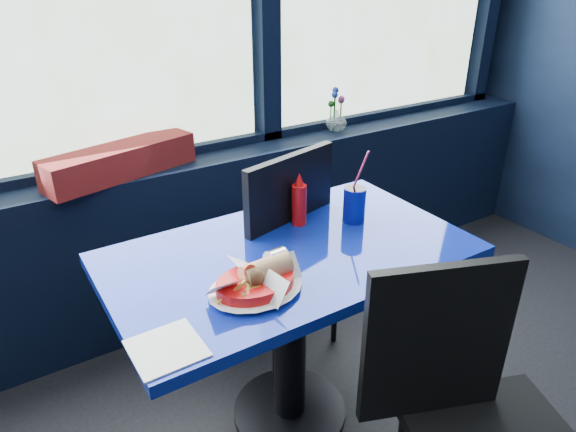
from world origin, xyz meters
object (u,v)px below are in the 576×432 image
(planter_box, at_px, (121,161))
(flower_vase, at_px, (336,118))
(food_basket, at_px, (257,282))
(near_table, at_px, (290,295))
(chair_near_back, at_px, (280,244))
(ketchup_bottle, at_px, (299,202))
(chair_near_front, at_px, (473,410))
(soda_cup, at_px, (354,204))

(planter_box, height_order, flower_vase, flower_vase)
(food_basket, bearing_deg, near_table, 56.96)
(chair_near_back, distance_m, ketchup_bottle, 0.31)
(near_table, bearing_deg, chair_near_back, 63.93)
(flower_vase, bearing_deg, ketchup_bottle, -134.69)
(near_table, height_order, chair_near_back, chair_near_back)
(chair_near_back, bearing_deg, chair_near_front, 75.24)
(flower_vase, xyz_separation_m, soda_cup, (-0.52, -0.80, -0.05))
(near_table, xyz_separation_m, food_basket, (-0.21, -0.15, 0.22))
(food_basket, distance_m, ketchup_bottle, 0.45)
(near_table, xyz_separation_m, chair_near_front, (0.14, -0.68, -0.02))
(near_table, relative_size, ketchup_bottle, 5.97)
(near_table, xyz_separation_m, soda_cup, (0.32, 0.06, 0.25))
(chair_near_back, distance_m, flower_vase, 0.92)
(planter_box, bearing_deg, flower_vase, -13.44)
(food_basket, bearing_deg, chair_near_front, -34.70)
(chair_near_back, relative_size, food_basket, 3.26)
(soda_cup, bearing_deg, chair_near_back, 122.24)
(near_table, xyz_separation_m, flower_vase, (0.84, 0.86, 0.30))
(flower_vase, height_order, soda_cup, flower_vase)
(near_table, relative_size, soda_cup, 4.36)
(ketchup_bottle, bearing_deg, flower_vase, 45.31)
(flower_vase, bearing_deg, chair_near_front, -114.34)
(chair_near_front, bearing_deg, planter_box, 127.59)
(chair_near_back, bearing_deg, food_basket, 37.78)
(flower_vase, xyz_separation_m, ketchup_bottle, (-0.71, -0.72, -0.03))
(food_basket, bearing_deg, ketchup_bottle, 62.20)
(chair_near_front, height_order, ketchup_bottle, chair_near_front)
(near_table, bearing_deg, planter_box, 110.13)
(food_basket, bearing_deg, soda_cup, 42.92)
(soda_cup, bearing_deg, near_table, -169.59)
(chair_near_front, relative_size, food_basket, 3.10)
(near_table, distance_m, food_basket, 0.34)
(flower_vase, bearing_deg, planter_box, -178.71)
(near_table, xyz_separation_m, chair_near_back, (0.15, 0.32, 0.01))
(soda_cup, bearing_deg, chair_near_front, -103.15)
(chair_near_back, xyz_separation_m, flower_vase, (0.69, 0.55, 0.29))
(chair_near_back, bearing_deg, planter_box, -62.71)
(chair_near_front, relative_size, chair_near_back, 0.95)
(flower_vase, bearing_deg, food_basket, -136.06)
(planter_box, xyz_separation_m, ketchup_bottle, (0.44, -0.69, -0.03))
(chair_near_back, relative_size, soda_cup, 3.64)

